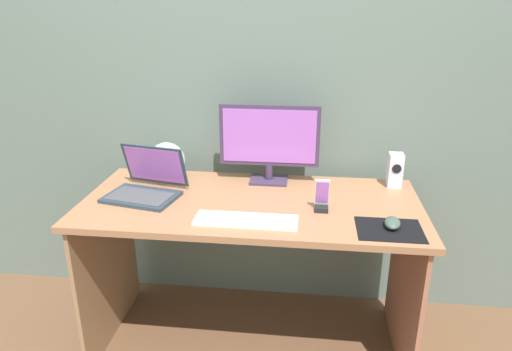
{
  "coord_description": "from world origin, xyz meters",
  "views": [
    {
      "loc": [
        0.24,
        -1.84,
        1.57
      ],
      "look_at": [
        0.03,
        -0.02,
        0.88
      ],
      "focal_mm": 32.4,
      "sensor_mm": 36.0,
      "label": 1
    }
  ],
  "objects_px": {
    "fishbowl": "(167,161)",
    "mouse": "(392,223)",
    "laptop": "(146,186)",
    "speaker_right": "(395,170)",
    "phone_in_dock": "(322,199)",
    "monitor": "(269,141)",
    "keyboard_external": "(246,220)"
  },
  "relations": [
    {
      "from": "fishbowl",
      "to": "phone_in_dock",
      "type": "bearing_deg",
      "value": -21.96
    },
    {
      "from": "keyboard_external",
      "to": "mouse",
      "type": "height_order",
      "value": "mouse"
    },
    {
      "from": "speaker_right",
      "to": "fishbowl",
      "type": "xyz_separation_m",
      "value": [
        -1.1,
        -0.01,
        0.01
      ]
    },
    {
      "from": "phone_in_dock",
      "to": "monitor",
      "type": "bearing_deg",
      "value": 129.04
    },
    {
      "from": "fishbowl",
      "to": "mouse",
      "type": "height_order",
      "value": "fishbowl"
    },
    {
      "from": "monitor",
      "to": "phone_in_dock",
      "type": "bearing_deg",
      "value": -50.96
    },
    {
      "from": "speaker_right",
      "to": "laptop",
      "type": "xyz_separation_m",
      "value": [
        -1.12,
        -0.24,
        -0.04
      ]
    },
    {
      "from": "speaker_right",
      "to": "mouse",
      "type": "relative_size",
      "value": 1.6
    },
    {
      "from": "monitor",
      "to": "mouse",
      "type": "bearing_deg",
      "value": -40.29
    },
    {
      "from": "phone_in_dock",
      "to": "keyboard_external",
      "type": "bearing_deg",
      "value": -154.58
    },
    {
      "from": "keyboard_external",
      "to": "laptop",
      "type": "bearing_deg",
      "value": 156.74
    },
    {
      "from": "monitor",
      "to": "keyboard_external",
      "type": "xyz_separation_m",
      "value": [
        -0.05,
        -0.45,
        -0.2
      ]
    },
    {
      "from": "laptop",
      "to": "phone_in_dock",
      "type": "bearing_deg",
      "value": -5.18
    },
    {
      "from": "laptop",
      "to": "phone_in_dock",
      "type": "xyz_separation_m",
      "value": [
        0.78,
        -0.07,
        0.0
      ]
    },
    {
      "from": "speaker_right",
      "to": "phone_in_dock",
      "type": "bearing_deg",
      "value": -137.85
    },
    {
      "from": "laptop",
      "to": "fishbowl",
      "type": "relative_size",
      "value": 1.96
    },
    {
      "from": "monitor",
      "to": "mouse",
      "type": "relative_size",
      "value": 4.73
    },
    {
      "from": "laptop",
      "to": "keyboard_external",
      "type": "xyz_separation_m",
      "value": [
        0.48,
        -0.21,
        -0.04
      ]
    },
    {
      "from": "speaker_right",
      "to": "fishbowl",
      "type": "distance_m",
      "value": 1.1
    },
    {
      "from": "monitor",
      "to": "keyboard_external",
      "type": "height_order",
      "value": "monitor"
    },
    {
      "from": "laptop",
      "to": "mouse",
      "type": "xyz_separation_m",
      "value": [
        1.05,
        -0.2,
        -0.02
      ]
    },
    {
      "from": "keyboard_external",
      "to": "monitor",
      "type": "bearing_deg",
      "value": 84.06
    },
    {
      "from": "fishbowl",
      "to": "keyboard_external",
      "type": "height_order",
      "value": "fishbowl"
    },
    {
      "from": "laptop",
      "to": "fishbowl",
      "type": "bearing_deg",
      "value": 82.95
    },
    {
      "from": "fishbowl",
      "to": "keyboard_external",
      "type": "xyz_separation_m",
      "value": [
        0.45,
        -0.45,
        -0.08
      ]
    },
    {
      "from": "speaker_right",
      "to": "keyboard_external",
      "type": "distance_m",
      "value": 0.79
    },
    {
      "from": "mouse",
      "to": "keyboard_external",
      "type": "bearing_deg",
      "value": -169.89
    },
    {
      "from": "laptop",
      "to": "keyboard_external",
      "type": "bearing_deg",
      "value": -23.81
    },
    {
      "from": "phone_in_dock",
      "to": "mouse",
      "type": "bearing_deg",
      "value": -26.21
    },
    {
      "from": "keyboard_external",
      "to": "mouse",
      "type": "xyz_separation_m",
      "value": [
        0.57,
        0.01,
        0.02
      ]
    },
    {
      "from": "monitor",
      "to": "speaker_right",
      "type": "bearing_deg",
      "value": 0.5
    },
    {
      "from": "mouse",
      "to": "monitor",
      "type": "bearing_deg",
      "value": 148.83
    }
  ]
}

